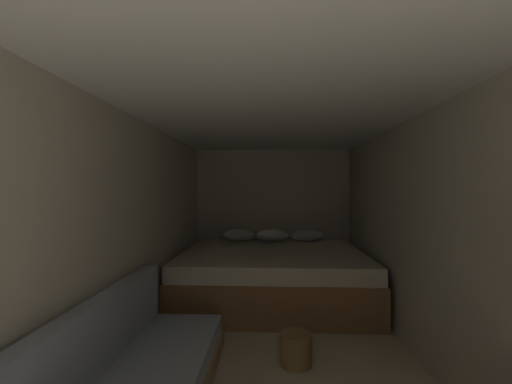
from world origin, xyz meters
name	(u,v)px	position (x,y,z in m)	size (l,w,h in m)	color
ground_plane	(274,371)	(0.00, 1.91, 0.00)	(7.37, 7.37, 0.00)	beige
wall_back	(272,214)	(0.00, 4.62, 1.03)	(2.52, 0.05, 2.06)	beige
wall_left	(119,239)	(-1.24, 1.91, 1.03)	(0.05, 5.37, 2.06)	beige
wall_right	(436,242)	(1.24, 1.91, 1.03)	(0.05, 5.37, 2.06)	beige
ceiling_slab	(274,105)	(0.00, 1.91, 2.09)	(2.52, 5.37, 0.05)	white
bed	(273,274)	(0.00, 3.60, 0.33)	(2.30, 1.94, 0.82)	olive
wicker_basket	(296,349)	(0.18, 2.02, 0.13)	(0.25, 0.25, 0.26)	olive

